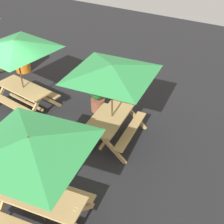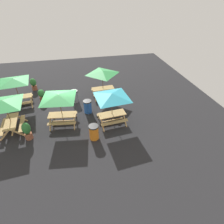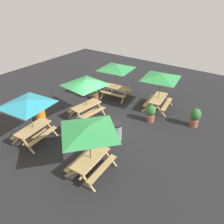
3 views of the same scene
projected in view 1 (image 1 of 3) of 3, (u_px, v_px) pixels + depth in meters
name	position (u px, v px, depth m)	size (l,w,h in m)	color
picnic_table_0	(112.00, 76.00, 7.65)	(2.81, 2.81, 2.34)	tan
picnic_table_3	(16.00, 50.00, 8.89)	(2.81, 2.81, 2.34)	tan
picnic_table_4	(31.00, 151.00, 5.44)	(2.80, 2.80, 2.34)	tan
trash_bin_orange	(22.00, 59.00, 11.82)	(0.59, 0.59, 0.98)	orange
potted_plant_0	(98.00, 93.00, 9.57)	(0.49, 0.49, 1.21)	#935138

